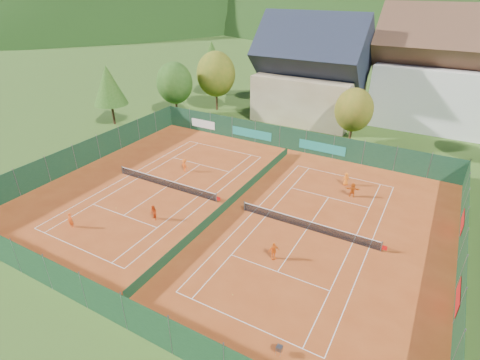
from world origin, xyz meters
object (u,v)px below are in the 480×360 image
player_left_far (185,165)px  player_right_far_a (346,179)px  chalet (311,76)px  player_right_near (273,251)px  hotel_block_a (450,77)px  ball_hopper (279,348)px  player_right_far_b (353,190)px  player_left_mid (154,213)px  player_left_near (71,220)px

player_left_far → player_right_far_a: size_ratio=1.05×
chalet → player_right_near: bearing=-74.0°
hotel_block_a → player_left_far: bearing=-127.6°
ball_hopper → player_right_far_a: (-2.25, 22.83, 0.18)m
player_right_far_b → player_left_mid: bearing=27.9°
player_left_near → player_right_far_b: (20.68, 17.84, 0.05)m
player_right_far_b → hotel_block_a: bearing=-115.6°
player_right_near → hotel_block_a: bearing=26.7°
player_left_mid → player_right_far_a: bearing=68.8°
hotel_block_a → player_right_far_a: hotel_block_a is taller
ball_hopper → chalet: bearing=108.1°
player_right_far_a → player_right_far_b: size_ratio=0.94×
player_left_far → player_right_far_b: 18.94m
player_left_far → player_right_far_a: player_left_far is taller
player_left_far → player_right_near: player_right_near is taller
hotel_block_a → player_right_near: (-8.95, -41.14, -6.60)m
hotel_block_a → player_right_far_b: hotel_block_a is taller
player_right_near → player_right_far_b: 13.24m
chalet → ball_hopper: 45.57m
player_left_near → player_left_mid: bearing=32.3°
player_left_far → player_right_far_b: bearing=-152.7°
player_right_near → player_right_far_b: player_right_far_b is taller
player_left_mid → player_left_far: size_ratio=0.98×
player_left_far → player_right_far_b: player_right_far_b is taller
ball_hopper → player_left_near: player_left_near is taller
chalet → hotel_block_a: 19.94m
hotel_block_a → player_right_far_a: bearing=-105.5°
player_left_near → player_left_far: (2.10, 14.18, 0.04)m
ball_hopper → player_right_far_b: size_ratio=0.51×
chalet → player_left_near: size_ratio=11.03×
hotel_block_a → player_right_near: hotel_block_a is taller
ball_hopper → player_right_near: 8.75m
ball_hopper → player_right_near: player_right_near is taller
player_right_far_a → chalet: bearing=-94.1°
player_left_mid → player_right_far_b: player_right_far_b is taller
player_left_near → player_left_far: bearing=75.0°
player_left_mid → player_right_far_b: (15.00, 13.26, 0.03)m
player_left_far → ball_hopper: bearing=155.1°
player_left_far → player_right_far_b: size_ratio=0.98×
ball_hopper → player_right_far_b: (-1.00, 20.69, 0.23)m
player_left_near → player_right_far_b: bearing=34.2°
player_left_near → player_right_near: player_right_near is taller
chalet → player_left_far: size_ratio=10.49×
player_right_near → chalet: bearing=54.9°
ball_hopper → player_left_far: player_left_far is taller
player_left_near → player_left_far: player_left_far is taller
chalet → ball_hopper: (14.01, -42.93, -6.07)m
hotel_block_a → ball_hopper: 49.66m
chalet → ball_hopper: size_ratio=20.25×
player_left_far → player_right_far_a: (17.33, 5.81, -0.03)m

